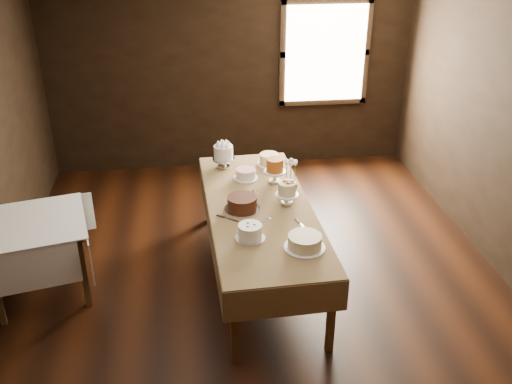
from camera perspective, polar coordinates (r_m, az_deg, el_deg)
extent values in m
cube|color=black|center=(5.72, 0.25, -9.41)|extent=(5.00, 6.00, 0.01)
cube|color=black|center=(7.84, -2.60, 12.31)|extent=(5.00, 0.02, 2.80)
cube|color=#FFEABF|center=(7.94, 7.08, 13.82)|extent=(1.10, 0.05, 1.30)
cube|color=#452C13|center=(4.68, -2.20, -13.54)|extent=(0.06, 0.06, 0.72)
cube|color=#452C13|center=(6.65, -4.76, -0.20)|extent=(0.06, 0.06, 0.72)
cube|color=#452C13|center=(4.81, 7.67, -12.43)|extent=(0.06, 0.06, 0.72)
cube|color=#452C13|center=(6.75, 2.12, 0.31)|extent=(0.06, 0.06, 0.72)
cube|color=#452C13|center=(5.46, 0.40, -1.82)|extent=(1.02, 2.53, 0.04)
cube|color=olive|center=(5.45, 0.40, -1.58)|extent=(1.09, 2.59, 0.01)
cube|color=#452C13|center=(6.17, -24.68, -5.13)|extent=(0.06, 0.06, 0.74)
cube|color=#452C13|center=(5.47, -17.13, -7.97)|extent=(0.06, 0.06, 0.74)
cube|color=#452C13|center=(6.11, -17.70, -4.06)|extent=(0.06, 0.06, 0.74)
cube|color=#452C13|center=(5.61, -21.80, -3.14)|extent=(1.02, 1.02, 0.04)
cube|color=white|center=(5.60, -21.85, -2.91)|extent=(1.12, 1.12, 0.01)
cylinder|color=silver|center=(6.26, -3.31, 3.05)|extent=(0.25, 0.25, 0.12)
cylinder|color=white|center=(6.21, -3.35, 4.18)|extent=(0.29, 0.29, 0.15)
cylinder|color=white|center=(6.35, 1.32, 2.87)|extent=(0.27, 0.27, 0.01)
cylinder|color=beige|center=(6.32, 1.33, 3.40)|extent=(0.29, 0.29, 0.12)
cylinder|color=white|center=(6.01, -1.05, 1.43)|extent=(0.27, 0.27, 0.01)
cylinder|color=white|center=(5.99, -1.06, 1.86)|extent=(0.25, 0.25, 0.09)
cylinder|color=white|center=(5.92, 1.92, 1.67)|extent=(0.24, 0.24, 0.13)
cylinder|color=#AB5318|center=(5.87, 1.94, 2.88)|extent=(0.24, 0.24, 0.14)
cylinder|color=silver|center=(5.41, -1.41, -1.72)|extent=(0.35, 0.35, 0.01)
cylinder|color=#3A170B|center=(5.37, -1.42, -1.09)|extent=(0.40, 0.40, 0.12)
cylinder|color=white|center=(5.50, 3.15, -0.62)|extent=(0.23, 0.23, 0.11)
cylinder|color=beige|center=(5.44, 3.18, 0.49)|extent=(0.18, 0.18, 0.13)
cylinder|color=silver|center=(4.95, -0.60, -4.71)|extent=(0.27, 0.27, 0.01)
cylinder|color=white|center=(4.91, -0.60, -4.03)|extent=(0.26, 0.26, 0.13)
cylinder|color=white|center=(4.83, 4.96, -5.66)|extent=(0.36, 0.36, 0.01)
cylinder|color=beige|center=(4.80, 4.99, -5.04)|extent=(0.31, 0.31, 0.11)
cube|color=silver|center=(5.22, 0.96, -2.90)|extent=(0.21, 0.15, 0.01)
cube|color=silver|center=(5.14, 4.85, -3.53)|extent=(0.09, 0.24, 0.01)
cube|color=silver|center=(5.69, -0.36, -0.15)|extent=(0.07, 0.24, 0.01)
cube|color=silver|center=(5.72, 3.08, -0.07)|extent=(0.13, 0.23, 0.01)
cube|color=silver|center=(5.23, -2.51, -2.83)|extent=(0.21, 0.16, 0.01)
imported|color=#2D2823|center=(5.72, 3.53, 0.71)|extent=(0.20, 0.20, 0.15)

